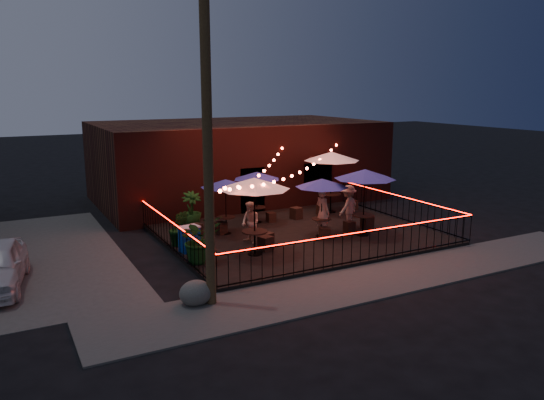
{
  "coord_description": "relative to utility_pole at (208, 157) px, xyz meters",
  "views": [
    {
      "loc": [
        -10.21,
        -15.18,
        5.73
      ],
      "look_at": [
        -0.75,
        2.72,
        1.42
      ],
      "focal_mm": 35.0,
      "sensor_mm": 36.0,
      "label": 1
    }
  ],
  "objects": [
    {
      "name": "cafe_table_3",
      "position": [
        4.76,
        6.87,
        -1.88
      ],
      "size": [
        2.15,
        2.15,
        2.16
      ],
      "rotation": [
        0.0,
        0.0,
        -0.11
      ],
      "color": "black",
      "rests_on": "patio"
    },
    {
      "name": "bistro_chair_7",
      "position": [
        6.54,
        6.66,
        -3.6
      ],
      "size": [
        0.48,
        0.48,
        0.49
      ],
      "primitive_type": "cube",
      "rotation": [
        0.0,
        0.0,
        3.32
      ],
      "color": "black",
      "rests_on": "patio"
    },
    {
      "name": "bistro_chair_1",
      "position": [
        3.29,
        3.23,
        -3.6
      ],
      "size": [
        0.52,
        0.52,
        0.5
      ],
      "primitive_type": "cube",
      "rotation": [
        0.0,
        0.0,
        3.42
      ],
      "color": "black",
      "rests_on": "patio"
    },
    {
      "name": "cafe_table_4",
      "position": [
        7.5,
        3.21,
        -1.5
      ],
      "size": [
        2.49,
        2.49,
        2.57
      ],
      "rotation": [
        0.0,
        0.0,
        0.07
      ],
      "color": "black",
      "rests_on": "patio"
    },
    {
      "name": "cafe_table_0",
      "position": [
        2.75,
        2.98,
        -1.43
      ],
      "size": [
        3.14,
        3.14,
        2.65
      ],
      "rotation": [
        0.0,
        0.0,
        0.39
      ],
      "color": "black",
      "rests_on": "patio"
    },
    {
      "name": "ground",
      "position": [
        5.4,
        2.6,
        -4.0
      ],
      "size": [
        110.0,
        110.0,
        0.0
      ],
      "primitive_type": "plane",
      "color": "black",
      "rests_on": "ground"
    },
    {
      "name": "bistro_chair_10",
      "position": [
        7.9,
        6.72,
        -3.62
      ],
      "size": [
        0.47,
        0.47,
        0.46
      ],
      "primitive_type": "cube",
      "rotation": [
        0.0,
        0.0,
        -0.22
      ],
      "color": "black",
      "rests_on": "patio"
    },
    {
      "name": "cooler",
      "position": [
        0.9,
        4.35,
        -3.39
      ],
      "size": [
        0.76,
        0.6,
        0.9
      ],
      "rotation": [
        0.0,
        0.0,
        0.18
      ],
      "color": "#0A39A5",
      "rests_on": "patio"
    },
    {
      "name": "bistro_chair_2",
      "position": [
        1.82,
        6.21,
        -3.63
      ],
      "size": [
        0.46,
        0.46,
        0.45
      ],
      "primitive_type": "cube",
      "rotation": [
        0.0,
        0.0,
        0.25
      ],
      "color": "black",
      "rests_on": "patio"
    },
    {
      "name": "bistro_chair_5",
      "position": [
        5.92,
        3.49,
        -3.64
      ],
      "size": [
        0.45,
        0.45,
        0.43
      ],
      "primitive_type": "cube",
      "rotation": [
        0.0,
        0.0,
        2.85
      ],
      "color": "black",
      "rests_on": "patio"
    },
    {
      "name": "bistro_chair_4",
      "position": [
        3.74,
        3.92,
        -3.65
      ],
      "size": [
        0.43,
        0.43,
        0.4
      ],
      "primitive_type": "cube",
      "rotation": [
        0.0,
        0.0,
        0.32
      ],
      "color": "black",
      "rests_on": "patio"
    },
    {
      "name": "cafe_table_5",
      "position": [
        8.57,
        7.02,
        -1.32
      ],
      "size": [
        3.23,
        3.23,
        2.77
      ],
      "rotation": [
        0.0,
        0.0,
        0.36
      ],
      "color": "black",
      "rests_on": "patio"
    },
    {
      "name": "festoon_lights",
      "position": [
        4.39,
        4.3,
        -1.48
      ],
      "size": [
        10.02,
        8.72,
        1.32
      ],
      "color": "#FB422A",
      "rests_on": "ground"
    },
    {
      "name": "bistro_chair_6",
      "position": [
        5.32,
        6.67,
        -3.65
      ],
      "size": [
        0.36,
        0.36,
        0.41
      ],
      "primitive_type": "cube",
      "rotation": [
        0.0,
        0.0,
        -0.05
      ],
      "color": "black",
      "rests_on": "patio"
    },
    {
      "name": "bistro_chair_0",
      "position": [
        1.09,
        2.88,
        -3.62
      ],
      "size": [
        0.48,
        0.48,
        0.47
      ],
      "primitive_type": "cube",
      "rotation": [
        0.0,
        0.0,
        -0.26
      ],
      "color": "black",
      "rests_on": "patio"
    },
    {
      "name": "utility_pole",
      "position": [
        0.0,
        0.0,
        0.0
      ],
      "size": [
        0.26,
        0.26,
        8.0
      ],
      "primitive_type": "cylinder",
      "color": "#3D2A18",
      "rests_on": "ground"
    },
    {
      "name": "bistro_chair_9",
      "position": [
        8.27,
        3.94,
        -3.61
      ],
      "size": [
        0.44,
        0.44,
        0.49
      ],
      "primitive_type": "cube",
      "rotation": [
        0.0,
        0.0,
        3.08
      ],
      "color": "black",
      "rests_on": "patio"
    },
    {
      "name": "patron_b",
      "position": [
        3.21,
        4.28,
        -3.08
      ],
      "size": [
        0.73,
        0.85,
        1.53
      ],
      "primitive_type": "imported",
      "rotation": [
        0.0,
        0.0,
        -1.36
      ],
      "color": "#DEA998",
      "rests_on": "patio"
    },
    {
      "name": "boulder",
      "position": [
        -0.39,
        0.15,
        -3.65
      ],
      "size": [
        1.08,
        0.99,
        0.7
      ],
      "primitive_type": "ellipsoid",
      "rotation": [
        0.0,
        0.0,
        -0.29
      ],
      "color": "#4B4B46",
      "rests_on": "ground"
    },
    {
      "name": "patio",
      "position": [
        5.4,
        4.6,
        -3.92
      ],
      "size": [
        10.0,
        8.0,
        0.15
      ],
      "primitive_type": "cube",
      "color": "black",
      "rests_on": "ground"
    },
    {
      "name": "patron_c",
      "position": [
        7.63,
        4.39,
        -2.98
      ],
      "size": [
        1.3,
        1.05,
        1.75
      ],
      "primitive_type": "imported",
      "rotation": [
        0.0,
        0.0,
        3.56
      ],
      "color": "beige",
      "rests_on": "patio"
    },
    {
      "name": "patron_a",
      "position": [
        6.09,
        3.91,
        -2.93
      ],
      "size": [
        0.53,
        0.73,
        1.85
      ],
      "primitive_type": "imported",
      "rotation": [
        0.0,
        0.0,
        1.71
      ],
      "color": "tan",
      "rests_on": "patio"
    },
    {
      "name": "brick_building",
      "position": [
        6.4,
        12.59,
        -2.0
      ],
      "size": [
        14.0,
        8.0,
        4.0
      ],
      "color": "#33120E",
      "rests_on": "ground"
    },
    {
      "name": "potted_shrub_b",
      "position": [
        0.8,
        5.2,
        -3.2
      ],
      "size": [
        0.84,
        0.75,
        1.3
      ],
      "primitive_type": "imported",
      "rotation": [
        0.0,
        0.0,
        -0.28
      ],
      "color": "#143A0C",
      "rests_on": "patio"
    },
    {
      "name": "bistro_chair_3",
      "position": [
        2.72,
        5.95,
        -3.62
      ],
      "size": [
        0.51,
        0.51,
        0.47
      ],
      "primitive_type": "cube",
      "rotation": [
        0.0,
        0.0,
        3.49
      ],
      "color": "black",
      "rests_on": "patio"
    },
    {
      "name": "bistro_chair_11",
      "position": [
        9.83,
        7.0,
        -3.64
      ],
      "size": [
        0.4,
        0.4,
        0.42
      ],
      "primitive_type": "cube",
      "rotation": [
        0.0,
        0.0,
        3.0
      ],
      "color": "black",
      "rests_on": "patio"
    },
    {
      "name": "potted_shrub_a",
      "position": [
        0.84,
        3.12,
        -3.08
      ],
      "size": [
        1.61,
        1.46,
        1.54
      ],
      "primitive_type": "imported",
      "rotation": [
        0.0,
        0.0,
        0.21
      ],
      "color": "#0F3C10",
      "rests_on": "patio"
    },
    {
      "name": "fence_front",
      "position": [
        5.4,
        0.6,
        -3.34
      ],
      "size": [
        10.0,
        0.04,
        1.04
      ],
      "color": "black",
      "rests_on": "patio"
    },
    {
      "name": "potted_shrub_c",
      "position": [
        2.06,
        7.42,
        -3.12
      ],
      "size": [
        0.84,
        0.84,
        1.46
      ],
      "primitive_type": "imported",
      "rotation": [
        0.0,
        0.0,
        -0.04
      ],
      "color": "#173E0C",
      "rests_on": "patio"
    },
    {
      "name": "cafe_table_1",
      "position": [
        2.93,
        5.88,
        -1.89
      ],
      "size": [
        2.4,
        2.4,
        2.14
      ],
      "rotation": [
        0.0,
        0.0,
        0.27
      ],
      "color": "black",
      "rests_on": "patio"
    },
    {
      "name": "fence_left",
      "position": [
        0.4,
        4.6,
        -3.34
      ],
      "size": [
        0.04,
        8.0,
        1.04
      ],
      "rotation": [
        0.0,
        0.0,
        1.57
      ],
      "color": "black",
      "rests_on": "patio"
    },
    {
      "name": "fence_right",
      "position": [
        10.4,
        4.6,
        -3.34
      ],
      "size": [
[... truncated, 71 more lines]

